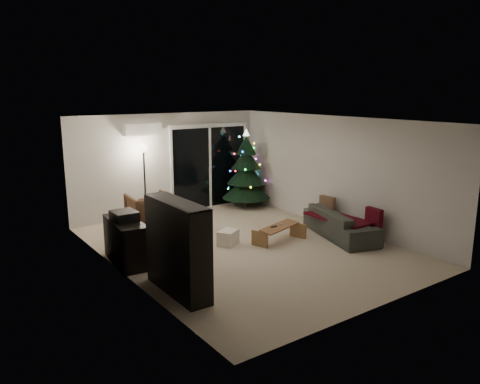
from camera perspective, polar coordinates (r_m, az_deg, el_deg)
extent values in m
plane|color=beige|center=(9.37, 0.57, -6.68)|extent=(6.50, 6.50, 0.00)
plane|color=white|center=(8.87, 0.60, 8.76)|extent=(6.50, 6.50, 0.00)
cube|color=silver|center=(11.78, -8.75, 3.40)|extent=(5.00, 0.02, 2.50)
cube|color=silver|center=(6.76, 17.02, -3.72)|extent=(5.00, 0.02, 2.50)
cube|color=silver|center=(7.87, -14.32, -1.31)|extent=(0.02, 6.50, 2.50)
cube|color=silver|center=(10.67, 11.52, 2.37)|extent=(0.02, 6.50, 2.50)
cube|color=black|center=(12.37, -3.71, 3.01)|extent=(2.20, 0.02, 2.10)
cube|color=white|center=(11.27, -11.83, 7.49)|extent=(0.90, 0.22, 0.28)
cube|color=#3F3833|center=(13.03, -4.85, -1.47)|extent=(2.60, 1.00, 0.10)
cube|color=white|center=(13.25, -5.78, 1.18)|extent=(2.20, 0.06, 1.00)
cube|color=black|center=(8.66, -13.76, -5.90)|extent=(0.60, 1.31, 0.79)
cube|color=black|center=(8.53, -13.92, -2.84)|extent=(0.40, 0.47, 0.17)
imported|color=#4D2C1F|center=(10.52, -10.97, -2.41)|extent=(0.98, 1.00, 0.83)
cube|color=beige|center=(10.44, -8.22, -3.55)|extent=(0.58, 0.58, 0.43)
cube|color=white|center=(9.33, -13.22, -6.03)|extent=(0.47, 0.36, 0.33)
cube|color=white|center=(9.46, -1.46, -5.55)|extent=(0.52, 0.48, 0.29)
cylinder|color=black|center=(10.71, -6.24, -2.86)|extent=(0.53, 0.53, 0.51)
cylinder|color=black|center=(11.18, -11.51, 0.90)|extent=(0.28, 0.28, 1.77)
imported|color=black|center=(10.14, 12.19, -3.75)|extent=(1.34, 2.14, 0.58)
cube|color=#400912|center=(10.03, 11.83, -3.13)|extent=(0.62, 1.44, 0.05)
cube|color=#836348|center=(10.68, 10.59, -1.54)|extent=(0.15, 0.39, 0.38)
cube|color=#400912|center=(9.86, 16.01, -2.99)|extent=(0.14, 0.39, 0.38)
cube|color=black|center=(9.49, 4.16, -4.23)|extent=(0.14, 0.04, 0.02)
cube|color=slate|center=(9.68, 5.12, -3.91)|extent=(0.13, 0.08, 0.02)
cone|color=#13331E|center=(12.36, 0.75, 2.93)|extent=(1.28, 1.28, 2.06)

